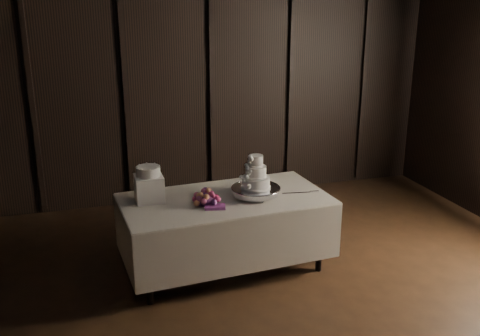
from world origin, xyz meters
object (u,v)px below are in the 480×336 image
object	(u,v)px
box_pedestal	(149,188)
small_cake	(148,171)
bouquet	(207,198)
wedding_cake	(254,176)
display_table	(225,230)
cake_stand	(256,192)

from	to	relation	value
box_pedestal	small_cake	distance (m)	0.17
small_cake	bouquet	bearing A→B (deg)	-26.68
wedding_cake	small_cake	xyz separation A→B (m)	(-0.98, 0.19, 0.08)
box_pedestal	wedding_cake	bearing A→B (deg)	-11.08
display_table	small_cake	world-z (taller)	small_cake
display_table	bouquet	xyz separation A→B (m)	(-0.21, -0.12, 0.41)
display_table	wedding_cake	distance (m)	0.63
small_cake	wedding_cake	bearing A→B (deg)	-11.08
cake_stand	bouquet	bearing A→B (deg)	-171.88
box_pedestal	small_cake	world-z (taller)	small_cake
box_pedestal	cake_stand	bearing A→B (deg)	-10.06
cake_stand	small_cake	bearing A→B (deg)	169.94
cake_stand	box_pedestal	xyz separation A→B (m)	(-1.01, 0.18, 0.08)
wedding_cake	small_cake	distance (m)	1.00
cake_stand	bouquet	xyz separation A→B (m)	(-0.51, -0.07, 0.02)
wedding_cake	box_pedestal	world-z (taller)	wedding_cake
display_table	wedding_cake	bearing A→B (deg)	-16.24
wedding_cake	cake_stand	bearing A→B (deg)	6.30
box_pedestal	display_table	bearing A→B (deg)	-10.77
bouquet	small_cake	world-z (taller)	small_cake
wedding_cake	box_pedestal	distance (m)	1.00
cake_stand	bouquet	distance (m)	0.51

